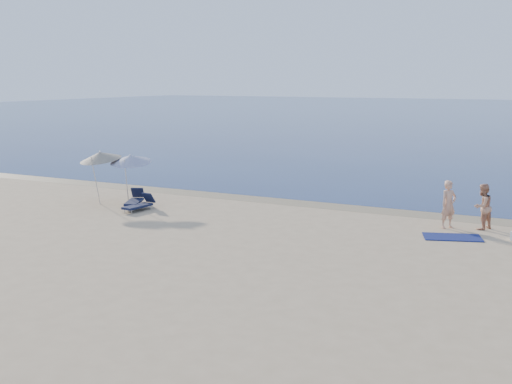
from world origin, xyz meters
The scene contains 8 objects.
wet_sand_strip centered at (0.00, 19.40, 0.00)m, with size 240.00×1.60×0.00m, color #847254.
person_left centered at (3.57, 17.31, 0.91)m, with size 0.67×0.44×1.83m, color tan.
person_right centered at (4.74, 17.69, 0.87)m, with size 0.84×0.66×1.74m, color tan.
beach_towel centered at (4.01, 15.85, 0.02)m, with size 2.01×1.11×0.03m, color #0F164C.
umbrella_near centered at (-10.10, 15.72, 2.06)m, with size 2.30×2.32×2.41m.
umbrella_far centered at (-11.45, 15.27, 2.16)m, with size 2.30×2.33×2.53m.
lounger_left centered at (-9.67, 15.36, 0.27)m, with size 1.20×1.78×0.75m.
lounger_right centered at (-8.90, 14.68, 0.26)m, with size 0.69×1.65×0.71m.
Camera 1 is at (7.79, -7.19, 5.60)m, focal length 45.00 mm.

